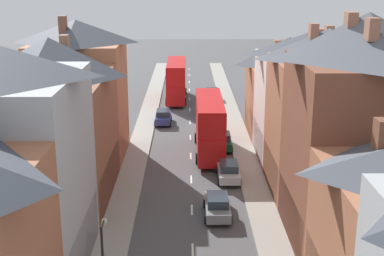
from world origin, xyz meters
The scene contains 13 objects.
pavement_left centered at (-5.10, 38.00, 0.07)m, with size 2.20×104.00×0.14m, color gray.
pavement_right centered at (5.10, 38.00, 0.07)m, with size 2.20×104.00×0.14m, color gray.
centre_line_dashes centered at (0.00, 36.00, 0.01)m, with size 0.14×97.80×0.01m.
terrace_row_left centered at (-10.19, 15.14, 6.00)m, with size 8.00×51.87×13.78m.
terrace_row_right centered at (10.19, 16.69, 5.93)m, with size 8.00×60.79×14.48m.
double_decker_bus_lead centered at (-1.81, 59.34, 2.82)m, with size 2.74×10.80×5.30m.
double_decker_bus_mid_street centered at (1.79, 36.85, 2.82)m, with size 2.74×10.80×5.30m.
car_near_blue centered at (1.80, 51.70, 0.85)m, with size 1.90×3.85×1.69m.
car_near_silver centered at (1.80, 22.97, 0.81)m, with size 1.90×4.25×1.59m.
car_parked_left_a centered at (-3.10, 47.33, 0.83)m, with size 1.90×4.13×1.65m.
car_parked_right_a centered at (3.10, 59.47, 0.81)m, with size 1.90×4.10×1.60m.
car_mid_black centered at (3.10, 29.85, 0.80)m, with size 1.90×4.21×1.59m.
car_parked_left_b centered at (3.10, 38.03, 0.85)m, with size 1.90×3.95×1.69m.
Camera 1 is at (-0.31, -11.83, 16.58)m, focal length 50.00 mm.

